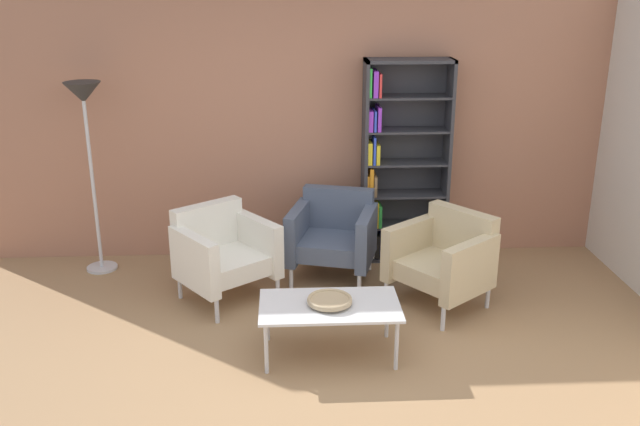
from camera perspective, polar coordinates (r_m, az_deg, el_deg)
The scene contains 9 objects.
ground_plane at distance 4.81m, azimuth 0.14°, elevation -14.12°, with size 8.32×8.32×0.00m, color #9E7751.
brick_back_panel at distance 6.59m, azimuth -1.02°, elevation 8.76°, with size 6.40×0.12×2.90m, color #A87056.
bookshelf_tall at distance 6.58m, azimuth 6.34°, elevation 3.92°, with size 0.80×0.30×1.90m.
coffee_table_low at distance 5.01m, azimuth 0.79°, elevation -7.78°, with size 1.00×0.56×0.40m.
decorative_bowl at distance 4.98m, azimuth 0.80°, elevation -7.10°, with size 0.32×0.32×0.05m.
armchair_near_window at distance 6.24m, azimuth 1.10°, elevation -1.72°, with size 0.86×0.82×0.78m.
armchair_by_bookshelf at distance 5.91m, azimuth -7.94°, elevation -3.15°, with size 0.95×0.94×0.78m.
armchair_corner_red at distance 5.82m, azimuth 10.07°, elevation -3.62°, with size 0.94×0.95×0.78m.
floor_lamp_torchiere at distance 6.45m, azimuth -18.60°, elevation 7.54°, with size 0.32×0.32×1.74m.
Camera 1 is at (-0.22, -4.01, 2.64)m, focal length 39.24 mm.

